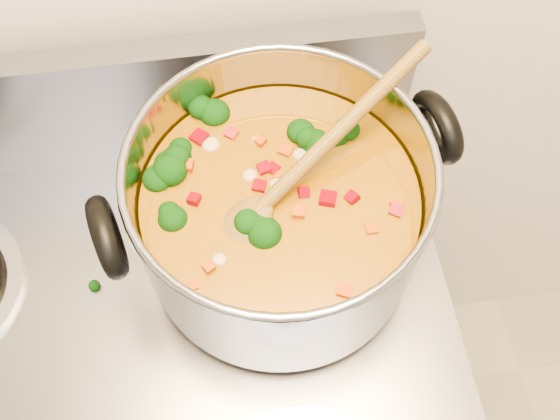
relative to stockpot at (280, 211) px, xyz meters
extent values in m
cube|color=gray|center=(-0.19, 0.16, -0.01)|extent=(0.73, 0.03, 0.16)
cylinder|color=#A5A5AD|center=(-0.02, 0.01, -0.08)|extent=(0.18, 0.18, 0.01)
cylinder|color=black|center=(-0.02, 0.01, -0.08)|extent=(0.14, 0.14, 0.01)
cylinder|color=#9C9CA3|center=(0.00, 0.00, 0.01)|extent=(0.28, 0.28, 0.15)
torus|color=#9C9CA3|center=(0.00, 0.00, 0.08)|extent=(0.28, 0.28, 0.01)
cylinder|color=#9A660E|center=(0.00, 0.00, -0.02)|extent=(0.26, 0.26, 0.10)
torus|color=black|center=(-0.15, -0.04, 0.06)|extent=(0.04, 0.08, 0.08)
torus|color=black|center=(0.15, 0.04, 0.06)|extent=(0.04, 0.08, 0.08)
ellipsoid|color=black|center=(0.00, 0.06, 0.03)|extent=(0.04, 0.04, 0.03)
ellipsoid|color=black|center=(0.07, -0.01, 0.03)|extent=(0.04, 0.04, 0.03)
ellipsoid|color=black|center=(0.00, 0.06, 0.03)|extent=(0.04, 0.04, 0.03)
ellipsoid|color=black|center=(-0.02, -0.11, 0.03)|extent=(0.04, 0.04, 0.03)
ellipsoid|color=black|center=(-0.01, -0.03, 0.03)|extent=(0.04, 0.04, 0.03)
ellipsoid|color=black|center=(-0.07, -0.03, 0.03)|extent=(0.04, 0.04, 0.03)
ellipsoid|color=black|center=(0.07, 0.02, 0.03)|extent=(0.04, 0.04, 0.03)
ellipsoid|color=#97050F|center=(0.01, -0.06, 0.03)|extent=(0.01, 0.01, 0.01)
ellipsoid|color=#97050F|center=(0.08, 0.00, 0.03)|extent=(0.01, 0.01, 0.01)
ellipsoid|color=#97050F|center=(-0.11, -0.02, 0.03)|extent=(0.01, 0.01, 0.01)
ellipsoid|color=#97050F|center=(0.05, 0.07, 0.03)|extent=(0.01, 0.01, 0.01)
ellipsoid|color=#97050F|center=(0.04, -0.07, 0.03)|extent=(0.01, 0.01, 0.01)
ellipsoid|color=#97050F|center=(0.04, 0.05, 0.03)|extent=(0.01, 0.01, 0.01)
ellipsoid|color=#97050F|center=(-0.06, 0.03, 0.03)|extent=(0.01, 0.01, 0.01)
ellipsoid|color=#97050F|center=(-0.03, -0.03, 0.03)|extent=(0.01, 0.01, 0.01)
ellipsoid|color=#97050F|center=(0.04, 0.02, 0.03)|extent=(0.01, 0.01, 0.01)
ellipsoid|color=#97050F|center=(-0.08, -0.04, 0.03)|extent=(0.01, 0.01, 0.01)
ellipsoid|color=#97050F|center=(-0.10, -0.02, 0.03)|extent=(0.01, 0.01, 0.01)
ellipsoid|color=#C1410A|center=(-0.03, -0.01, 0.03)|extent=(0.01, 0.01, 0.01)
ellipsoid|color=#C1410A|center=(0.08, -0.07, 0.03)|extent=(0.01, 0.01, 0.01)
ellipsoid|color=#C1410A|center=(-0.05, -0.03, 0.03)|extent=(0.01, 0.01, 0.01)
ellipsoid|color=#C1410A|center=(0.04, 0.08, 0.03)|extent=(0.01, 0.01, 0.01)
ellipsoid|color=#C1410A|center=(0.08, 0.06, 0.03)|extent=(0.01, 0.01, 0.01)
ellipsoid|color=#C1410A|center=(0.00, 0.02, 0.03)|extent=(0.01, 0.01, 0.01)
ellipsoid|color=#C1410A|center=(0.06, 0.05, 0.03)|extent=(0.01, 0.01, 0.01)
ellipsoid|color=#C1410A|center=(0.01, -0.03, 0.03)|extent=(0.01, 0.01, 0.01)
ellipsoid|color=#C1410A|center=(-0.02, -0.11, 0.03)|extent=(0.01, 0.01, 0.01)
ellipsoid|color=#C1410A|center=(-0.04, -0.05, 0.03)|extent=(0.01, 0.01, 0.01)
ellipsoid|color=#C1410A|center=(0.01, 0.07, 0.03)|extent=(0.01, 0.01, 0.01)
ellipsoid|color=tan|center=(-0.07, 0.06, 0.03)|extent=(0.02, 0.02, 0.01)
ellipsoid|color=tan|center=(-0.07, -0.07, 0.03)|extent=(0.02, 0.02, 0.01)
ellipsoid|color=tan|center=(-0.05, -0.09, 0.03)|extent=(0.02, 0.02, 0.01)
ellipsoid|color=tan|center=(-0.03, -0.11, 0.03)|extent=(0.02, 0.02, 0.01)
ellipsoid|color=tan|center=(0.05, -0.08, 0.03)|extent=(0.02, 0.02, 0.01)
ellipsoid|color=tan|center=(-0.01, -0.08, 0.03)|extent=(0.02, 0.02, 0.01)
ellipsoid|color=olive|center=(-0.04, -0.02, 0.03)|extent=(0.08, 0.07, 0.04)
cylinder|color=olive|center=(0.06, 0.04, 0.06)|extent=(0.20, 0.14, 0.09)
ellipsoid|color=black|center=(0.09, -0.14, -0.08)|extent=(0.01, 0.01, 0.01)
ellipsoid|color=black|center=(0.15, 0.02, -0.08)|extent=(0.01, 0.01, 0.01)
ellipsoid|color=black|center=(0.15, -0.15, -0.08)|extent=(0.01, 0.01, 0.01)
camera|label=1|loc=(-0.04, -0.29, 0.53)|focal=40.00mm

